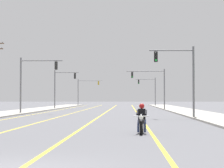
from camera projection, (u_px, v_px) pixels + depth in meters
The scene contains 13 objects.
lane_stripe_center at pixel (107, 111), 54.90m from camera, with size 0.16×100.00×0.01m, color yellow.
lane_stripe_left at pixel (80, 111), 55.03m from camera, with size 0.16×100.00×0.01m, color yellow.
lane_stripe_right at pixel (136, 111), 54.77m from camera, with size 0.16×100.00×0.01m, color yellow.
lane_stripe_far_left at pixel (52, 111), 55.16m from camera, with size 0.16×100.00×0.01m, color yellow.
sidewalk_kerb_right at pixel (191, 112), 49.55m from camera, with size 4.40×110.00×0.14m, color #ADA89E.
sidewalk_kerb_left at pixel (18, 112), 50.28m from camera, with size 4.40×110.00×0.14m, color #ADA89E.
motorcycle_with_rider at pixel (142, 122), 20.29m from camera, with size 0.70×2.19×1.46m.
traffic_signal_near_right at pixel (181, 71), 36.08m from camera, with size 3.91×0.45×6.20m.
traffic_signal_near_left at pixel (33, 77), 46.01m from camera, with size 4.70×0.37×6.20m.
traffic_signal_mid_right at pixel (153, 82), 64.00m from camera, with size 5.87×0.37×6.20m.
traffic_signal_mid_left at pixel (61, 84), 67.08m from camera, with size 3.91×0.37×6.20m.
traffic_signal_far_right at pixel (150, 87), 91.30m from camera, with size 4.34×0.40×6.20m.
traffic_signal_far_left at pixel (85, 88), 98.44m from camera, with size 5.75×0.46×6.20m.
Camera 1 is at (2.74, -9.93, 1.71)m, focal length 67.16 mm.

